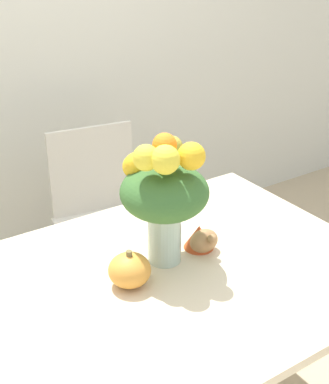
# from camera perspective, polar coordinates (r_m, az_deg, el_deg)

# --- Properties ---
(dining_table) EXTENTS (1.37, 0.95, 0.73)m
(dining_table) POSITION_cam_1_polar(r_m,az_deg,el_deg) (1.67, -0.68, -11.75)
(dining_table) COLOR beige
(dining_table) RESTS_ON ground_plane
(flower_vase) EXTENTS (0.27, 0.28, 0.42)m
(flower_vase) POSITION_cam_1_polar(r_m,az_deg,el_deg) (1.58, -0.09, -0.09)
(flower_vase) COLOR #B2CCBC
(flower_vase) RESTS_ON dining_table
(pumpkin) EXTENTS (0.13, 0.13, 0.11)m
(pumpkin) POSITION_cam_1_polar(r_m,az_deg,el_deg) (1.57, -3.75, -8.30)
(pumpkin) COLOR gold
(pumpkin) RESTS_ON dining_table
(turkey_figurine) EXTENTS (0.10, 0.13, 0.08)m
(turkey_figurine) POSITION_cam_1_polar(r_m,az_deg,el_deg) (1.73, 3.93, -4.95)
(turkey_figurine) COLOR #A87A4C
(turkey_figurine) RESTS_ON dining_table
(dining_chair_near_window) EXTENTS (0.48, 0.48, 0.87)m
(dining_chair_near_window) POSITION_cam_1_polar(r_m,az_deg,el_deg) (2.47, -6.52, -3.07)
(dining_chair_near_window) COLOR silver
(dining_chair_near_window) RESTS_ON ground_plane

